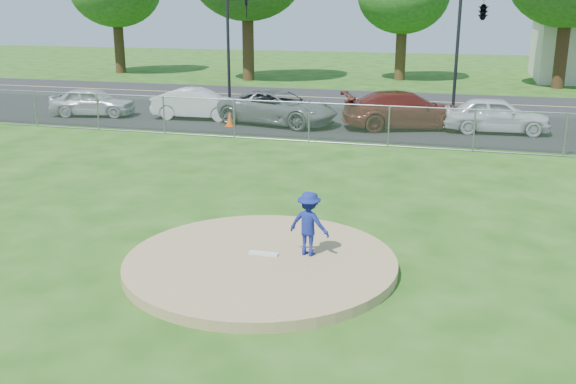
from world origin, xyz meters
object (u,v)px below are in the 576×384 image
(parked_car_pearl, at_px, (496,115))
(parked_car_gray, at_px, (278,107))
(parked_car_white, at_px, (198,104))
(traffic_signal_center, at_px, (481,13))
(parked_car_silver, at_px, (93,102))
(traffic_cone, at_px, (230,119))
(pitcher, at_px, (309,224))
(parked_car_darkred, at_px, (406,110))
(traffic_signal_left, at_px, (232,37))

(parked_car_pearl, bearing_deg, parked_car_gray, 89.05)
(parked_car_white, height_order, parked_car_gray, parked_car_gray)
(parked_car_gray, relative_size, parked_car_pearl, 1.24)
(parked_car_white, bearing_deg, parked_car_pearl, -92.10)
(traffic_signal_center, xyz_separation_m, parked_car_silver, (-17.11, -6.98, -3.94))
(traffic_signal_center, relative_size, traffic_cone, 8.82)
(traffic_signal_center, bearing_deg, parked_car_silver, -157.82)
(pitcher, xyz_separation_m, parked_car_gray, (-5.06, 14.85, -0.12))
(traffic_cone, distance_m, parked_car_darkred, 7.46)
(parked_car_silver, distance_m, parked_car_darkred, 14.40)
(traffic_signal_center, distance_m, parked_car_silver, 18.89)
(traffic_signal_left, height_order, traffic_cone, traffic_signal_left)
(traffic_signal_left, xyz_separation_m, pitcher, (9.63, -21.54, -2.51))
(traffic_signal_left, relative_size, parked_car_silver, 1.45)
(traffic_signal_center, bearing_deg, traffic_cone, -142.19)
(parked_car_gray, bearing_deg, parked_car_white, 97.74)
(pitcher, relative_size, parked_car_white, 0.32)
(traffic_signal_center, distance_m, pitcher, 22.09)
(parked_car_gray, xyz_separation_m, parked_car_pearl, (9.05, 0.57, -0.01))
(pitcher, bearing_deg, parked_car_white, -47.75)
(pitcher, relative_size, parked_car_pearl, 0.31)
(pitcher, height_order, parked_car_gray, pitcher)
(parked_car_white, xyz_separation_m, parked_car_gray, (3.89, -0.31, 0.04))
(traffic_signal_center, distance_m, parked_car_gray, 11.24)
(traffic_signal_left, xyz_separation_m, parked_car_silver, (-4.38, -6.98, -2.69))
(parked_car_silver, height_order, parked_car_gray, parked_car_gray)
(parked_car_gray, bearing_deg, pitcher, -148.88)
(pitcher, bearing_deg, parked_car_darkred, -79.67)
(traffic_signal_center, bearing_deg, parked_car_pearl, -81.68)
(traffic_cone, bearing_deg, traffic_signal_left, 109.32)
(parked_car_white, bearing_deg, traffic_signal_center, -65.36)
(traffic_signal_left, height_order, parked_car_white, traffic_signal_left)
(parked_car_pearl, bearing_deg, parked_car_darkred, 86.51)
(traffic_cone, bearing_deg, traffic_signal_center, 37.81)
(parked_car_darkred, bearing_deg, parked_car_pearl, -109.26)
(traffic_signal_center, relative_size, parked_car_darkred, 1.05)
(parked_car_darkred, bearing_deg, pitcher, 158.29)
(pitcher, relative_size, parked_car_gray, 0.25)
(traffic_signal_center, distance_m, parked_car_pearl, 7.30)
(traffic_cone, xyz_separation_m, parked_car_pearl, (10.90, 1.65, 0.40))
(parked_car_darkred, bearing_deg, parked_car_white, 70.84)
(traffic_signal_left, bearing_deg, parked_car_white, -83.91)
(parked_car_darkred, xyz_separation_m, parked_car_pearl, (3.63, 0.07, -0.06))
(traffic_signal_left, relative_size, parked_car_darkred, 1.05)
(parked_car_gray, distance_m, parked_car_pearl, 9.07)
(traffic_cone, bearing_deg, parked_car_white, 145.77)
(traffic_cone, distance_m, parked_car_silver, 7.15)
(pitcher, relative_size, parked_car_darkred, 0.24)
(traffic_signal_left, bearing_deg, parked_car_silver, -122.12)
(parked_car_silver, distance_m, parked_car_gray, 8.96)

